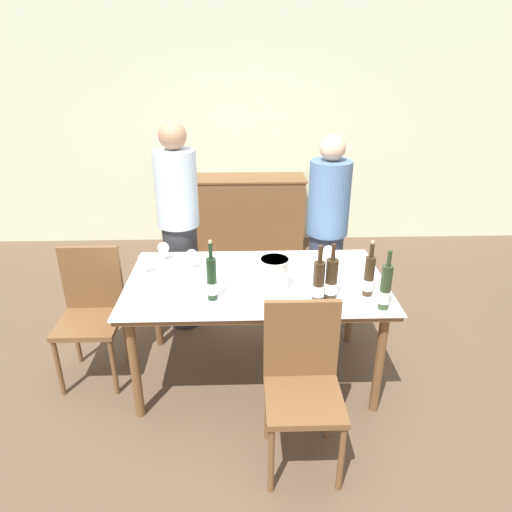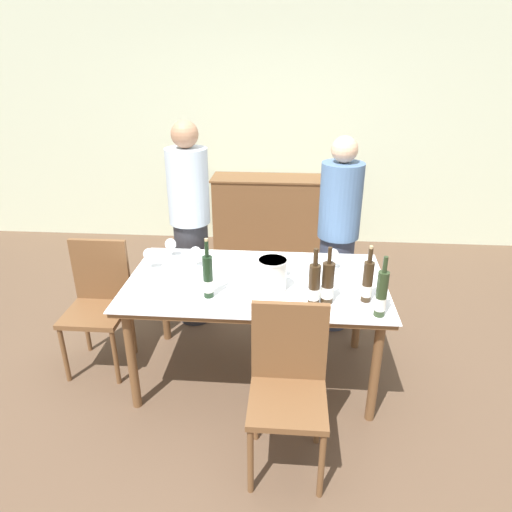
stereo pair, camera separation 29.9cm
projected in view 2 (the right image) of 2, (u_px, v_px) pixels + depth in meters
ground_plane at (256, 373)px, 3.39m from camera, size 12.00×12.00×0.00m
back_wall at (274, 125)px, 5.29m from camera, size 8.00×0.10×2.80m
sideboard_cabinet at (270, 213)px, 5.42m from camera, size 1.35×0.46×0.86m
dining_table at (256, 290)px, 3.10m from camera, size 1.73×0.99×0.77m
ice_bucket at (272, 274)px, 2.91m from camera, size 0.19×0.19×0.21m
wine_bottle_0 at (381, 295)px, 2.61m from camera, size 0.07×0.07×0.38m
wine_bottle_1 at (367, 282)px, 2.77m from camera, size 0.06×0.06×0.37m
wine_bottle_2 at (328, 284)px, 2.75m from camera, size 0.08×0.08×0.37m
wine_bottle_3 at (314, 285)px, 2.73m from camera, size 0.07×0.07×0.37m
wine_bottle_4 at (208, 277)px, 2.81m from camera, size 0.06×0.06×0.39m
wine_glass_0 at (149, 255)px, 3.20m from camera, size 0.08×0.08×0.15m
wine_glass_1 at (171, 245)px, 3.39m from camera, size 0.09×0.09×0.14m
wine_glass_2 at (196, 253)px, 3.22m from camera, size 0.08×0.08×0.15m
wine_glass_3 at (314, 278)px, 2.89m from camera, size 0.07×0.07×0.14m
wine_glass_4 at (281, 261)px, 3.07m from camera, size 0.09×0.09×0.16m
wine_glass_5 at (333, 255)px, 3.18m from camera, size 0.08×0.08×0.16m
chair_left_end at (99, 297)px, 3.32m from camera, size 0.42×0.42×0.95m
chair_near_front at (288, 378)px, 2.49m from camera, size 0.42×0.42×0.96m
person_host at (191, 227)px, 3.74m from camera, size 0.33×0.33×1.72m
person_guest_left at (338, 237)px, 3.68m from camera, size 0.33×0.33×1.62m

